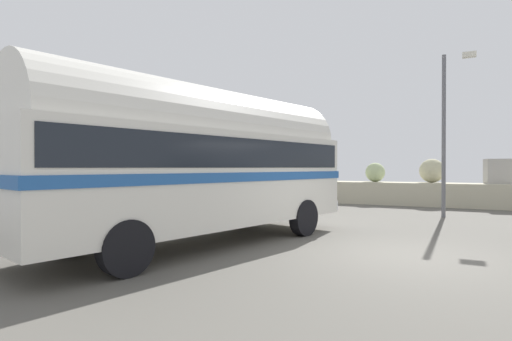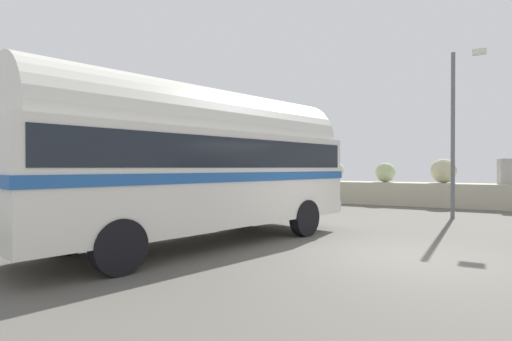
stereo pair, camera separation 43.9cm
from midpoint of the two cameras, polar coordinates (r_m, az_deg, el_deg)
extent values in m
cube|color=#58554E|center=(8.76, 18.27, -11.60)|extent=(32.00, 26.00, 0.02)
cube|color=#B3AC93|center=(20.35, 23.28, -3.20)|extent=(31.36, 1.80, 1.10)
cube|color=#A4B898|center=(24.79, -7.00, -0.37)|extent=(0.86, 0.72, 0.76)
cube|color=#A6BC9B|center=(23.67, -2.30, 0.10)|extent=(1.69, 1.66, 1.18)
cube|color=#B3A799|center=(22.24, 2.60, -0.05)|extent=(1.40, 1.43, 1.08)
sphere|color=#B8BB9F|center=(21.12, 9.26, -0.04)|extent=(1.11, 1.11, 1.11)
sphere|color=#A6B783|center=(20.79, 16.37, -0.26)|extent=(0.97, 0.97, 0.97)
sphere|color=#B9B58F|center=(20.57, 23.65, -0.04)|extent=(1.15, 1.15, 1.15)
cube|color=#A19E96|center=(20.87, 31.19, -0.09)|extent=(1.12, 1.23, 1.12)
cylinder|color=black|center=(11.94, -2.94, -5.97)|extent=(0.51, 1.00, 0.96)
cylinder|color=black|center=(10.54, 5.78, -6.83)|extent=(0.51, 1.00, 0.96)
cylinder|color=black|center=(9.00, -26.95, -8.13)|extent=(0.51, 1.00, 0.96)
cylinder|color=black|center=(7.03, -20.12, -10.53)|extent=(0.51, 1.00, 0.96)
cube|color=silver|center=(9.29, -9.25, -1.17)|extent=(4.40, 8.73, 2.10)
cylinder|color=silver|center=(9.32, -9.26, 5.30)|extent=(4.12, 8.36, 2.20)
cube|color=#23559B|center=(9.29, -9.25, -0.85)|extent=(4.46, 8.83, 0.20)
cube|color=black|center=(9.29, -9.26, 2.39)|extent=(4.35, 8.42, 0.64)
cube|color=silver|center=(12.50, 6.08, -4.74)|extent=(2.25, 0.72, 0.28)
cylinder|color=black|center=(15.25, -12.79, -4.58)|extent=(0.58, 1.00, 0.96)
cylinder|color=black|center=(13.41, -7.93, -5.27)|extent=(0.58, 1.00, 0.96)
cylinder|color=black|center=(13.37, -32.43, -5.35)|extent=(0.58, 1.00, 0.96)
cylinder|color=black|center=(11.22, -30.23, -6.44)|extent=(0.58, 1.00, 0.96)
cube|color=silver|center=(13.02, -20.17, -0.73)|extent=(5.06, 8.72, 2.10)
cylinder|color=silver|center=(13.04, -20.18, 3.89)|extent=(4.76, 8.34, 2.20)
cube|color=#21569B|center=(13.02, -20.17, -0.50)|extent=(5.14, 8.81, 0.20)
cube|color=black|center=(13.02, -20.18, 1.81)|extent=(4.99, 8.41, 0.64)
cube|color=silver|center=(15.27, -5.26, -3.80)|extent=(2.20, 0.91, 0.28)
cylinder|color=#5B5B60|center=(15.76, 24.91, 4.51)|extent=(0.14, 0.14, 5.93)
cube|color=beige|center=(16.20, 27.90, 14.66)|extent=(0.44, 0.24, 0.18)
camera|label=1|loc=(0.22, -91.26, -0.01)|focal=27.51mm
camera|label=2|loc=(0.22, 88.74, 0.01)|focal=27.51mm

